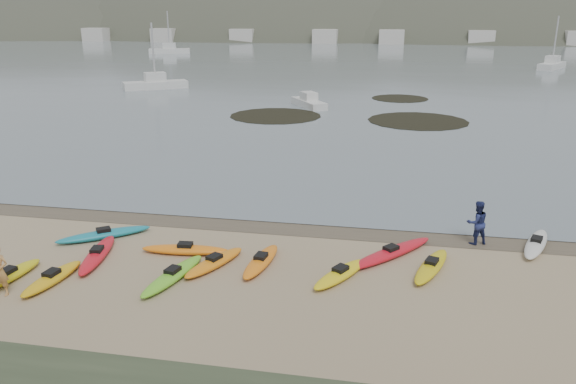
# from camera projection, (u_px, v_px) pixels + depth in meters

# --- Properties ---
(ground) EXTENTS (600.00, 600.00, 0.00)m
(ground) POSITION_uv_depth(u_px,v_px,m) (288.00, 224.00, 25.22)
(ground) COLOR tan
(ground) RESTS_ON ground
(wet_sand) EXTENTS (60.00, 60.00, 0.00)m
(wet_sand) POSITION_uv_depth(u_px,v_px,m) (287.00, 226.00, 24.93)
(wet_sand) COLOR brown
(wet_sand) RESTS_ON ground
(water) EXTENTS (1200.00, 1200.00, 0.00)m
(water) POSITION_uv_depth(u_px,v_px,m) (389.00, 28.00, 305.76)
(water) COLOR slate
(water) RESTS_ON ground
(kayaks) EXTENTS (20.57, 9.77, 0.34)m
(kayaks) POSITION_uv_depth(u_px,v_px,m) (240.00, 259.00, 21.23)
(kayaks) COLOR teal
(kayaks) RESTS_ON ground
(person_east) EXTENTS (1.08, 0.97, 1.84)m
(person_east) POSITION_uv_depth(u_px,v_px,m) (477.00, 223.00, 22.79)
(person_east) COLOR navy
(person_east) RESTS_ON ground
(kelp_mats) EXTENTS (21.07, 20.31, 0.04)m
(kelp_mats) POSITION_uv_depth(u_px,v_px,m) (360.00, 114.00, 51.97)
(kelp_mats) COLOR black
(kelp_mats) RESTS_ON water
(moored_boats) EXTENTS (100.02, 76.53, 1.25)m
(moored_boats) POSITION_uv_depth(u_px,v_px,m) (342.00, 62.00, 98.14)
(moored_boats) COLOR silver
(moored_boats) RESTS_ON ground
(far_hills) EXTENTS (550.00, 135.00, 80.00)m
(far_hills) POSITION_uv_depth(u_px,v_px,m) (492.00, 83.00, 204.61)
(far_hills) COLOR #384235
(far_hills) RESTS_ON ground
(far_town) EXTENTS (199.00, 5.00, 4.00)m
(far_town) POSITION_uv_depth(u_px,v_px,m) (403.00, 37.00, 159.15)
(far_town) COLOR beige
(far_town) RESTS_ON ground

